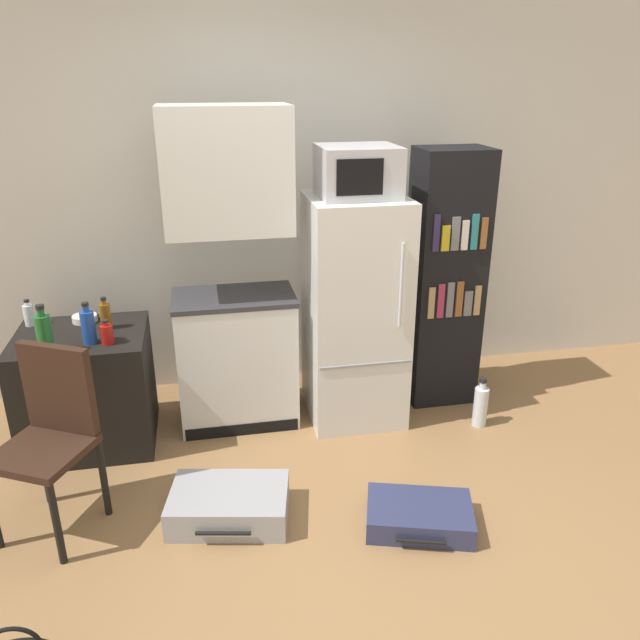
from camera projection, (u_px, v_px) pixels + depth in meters
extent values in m
plane|color=olive|center=(366.00, 550.00, 3.02)|extent=(24.00, 24.00, 0.00)
cube|color=beige|center=(325.00, 196.00, 4.38)|extent=(6.40, 0.10, 2.68)
cube|color=black|center=(88.00, 388.00, 3.80)|extent=(0.75, 0.65, 0.72)
cube|color=silver|center=(237.00, 361.00, 4.03)|extent=(0.74, 0.46, 0.84)
cube|color=#333338|center=(234.00, 297.00, 3.87)|extent=(0.76, 0.46, 0.03)
cube|color=silver|center=(227.00, 171.00, 3.58)|extent=(0.74, 0.39, 0.72)
cube|color=black|center=(243.00, 430.00, 3.96)|extent=(0.71, 0.01, 0.08)
cube|color=silver|center=(355.00, 311.00, 3.98)|extent=(0.60, 0.60, 1.46)
cube|color=gray|center=(366.00, 365.00, 3.79)|extent=(0.57, 0.01, 0.01)
cylinder|color=silver|center=(401.00, 286.00, 3.63)|extent=(0.02, 0.02, 0.51)
cube|color=#B7B7BC|center=(358.00, 171.00, 3.65)|extent=(0.46, 0.42, 0.29)
cube|color=black|center=(360.00, 177.00, 3.45)|extent=(0.27, 0.01, 0.20)
cube|color=black|center=(445.00, 280.00, 4.16)|extent=(0.45, 0.36, 1.72)
cube|color=tan|center=(431.00, 303.00, 4.00)|extent=(0.04, 0.01, 0.21)
cube|color=#A33351|center=(441.00, 301.00, 4.01)|extent=(0.04, 0.01, 0.23)
cube|color=slate|center=(450.00, 300.00, 4.02)|extent=(0.04, 0.01, 0.24)
cube|color=brown|center=(459.00, 299.00, 4.03)|extent=(0.05, 0.01, 0.24)
cube|color=slate|center=(468.00, 303.00, 4.05)|extent=(0.05, 0.01, 0.17)
cube|color=tan|center=(477.00, 300.00, 4.06)|extent=(0.04, 0.01, 0.20)
cube|color=#332856|center=(436.00, 233.00, 3.83)|extent=(0.04, 0.01, 0.23)
cube|color=gold|center=(446.00, 238.00, 3.85)|extent=(0.05, 0.01, 0.16)
cube|color=slate|center=(456.00, 234.00, 3.85)|extent=(0.05, 0.01, 0.21)
cube|color=silver|center=(465.00, 235.00, 3.87)|extent=(0.04, 0.01, 0.19)
cube|color=teal|center=(475.00, 232.00, 3.88)|extent=(0.04, 0.01, 0.22)
cube|color=brown|center=(484.00, 233.00, 3.89)|extent=(0.04, 0.01, 0.20)
cylinder|color=#1E47A3|center=(88.00, 327.00, 3.51)|extent=(0.08, 0.08, 0.19)
cylinder|color=#1E47A3|center=(86.00, 309.00, 3.47)|extent=(0.03, 0.03, 0.03)
cylinder|color=black|center=(85.00, 304.00, 3.46)|extent=(0.04, 0.04, 0.02)
cylinder|color=#AD1914|center=(107.00, 334.00, 3.51)|extent=(0.07, 0.07, 0.11)
cylinder|color=#AD1914|center=(105.00, 324.00, 3.49)|extent=(0.03, 0.03, 0.02)
cylinder|color=black|center=(105.00, 321.00, 3.48)|extent=(0.04, 0.04, 0.01)
cylinder|color=silver|center=(29.00, 315.00, 3.76)|extent=(0.06, 0.06, 0.13)
cylinder|color=silver|center=(27.00, 304.00, 3.74)|extent=(0.03, 0.03, 0.02)
cylinder|color=black|center=(26.00, 301.00, 3.73)|extent=(0.03, 0.03, 0.01)
cylinder|color=#1E6028|center=(45.00, 335.00, 3.37)|extent=(0.09, 0.09, 0.22)
cylinder|color=#1E6028|center=(41.00, 313.00, 3.32)|extent=(0.04, 0.04, 0.04)
cylinder|color=black|center=(40.00, 307.00, 3.31)|extent=(0.04, 0.04, 0.02)
cylinder|color=brown|center=(106.00, 316.00, 3.72)|extent=(0.06, 0.06, 0.15)
cylinder|color=brown|center=(104.00, 302.00, 3.68)|extent=(0.03, 0.03, 0.03)
cylinder|color=black|center=(103.00, 299.00, 3.67)|extent=(0.03, 0.03, 0.02)
cylinder|color=silver|center=(85.00, 318.00, 3.84)|extent=(0.15, 0.15, 0.04)
cylinder|color=black|center=(57.00, 524.00, 2.87)|extent=(0.04, 0.04, 0.44)
cylinder|color=black|center=(44.00, 466.00, 3.29)|extent=(0.04, 0.04, 0.44)
cylinder|color=black|center=(104.00, 478.00, 3.19)|extent=(0.04, 0.04, 0.44)
cube|color=#331E14|center=(42.00, 452.00, 2.99)|extent=(0.54, 0.54, 0.04)
cube|color=#331E14|center=(58.00, 388.00, 3.05)|extent=(0.36, 0.22, 0.46)
cube|color=#99999E|center=(229.00, 505.00, 3.21)|extent=(0.66, 0.50, 0.16)
cylinder|color=black|center=(223.00, 533.00, 3.01)|extent=(0.27, 0.07, 0.02)
cube|color=navy|center=(419.00, 516.00, 3.16)|extent=(0.60, 0.48, 0.12)
cylinder|color=black|center=(421.00, 542.00, 2.99)|extent=(0.23, 0.09, 0.02)
cylinder|color=silver|center=(480.00, 407.00, 4.04)|extent=(0.09, 0.09, 0.27)
cylinder|color=silver|center=(483.00, 385.00, 3.98)|extent=(0.04, 0.04, 0.05)
cylinder|color=black|center=(483.00, 380.00, 3.97)|extent=(0.05, 0.05, 0.03)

